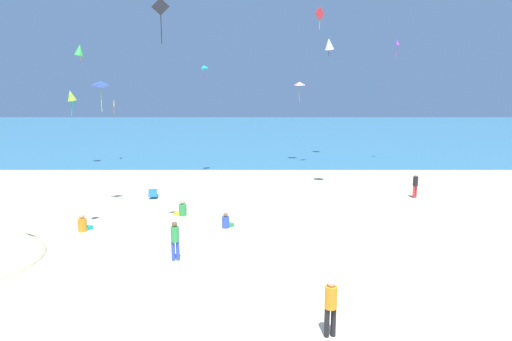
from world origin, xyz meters
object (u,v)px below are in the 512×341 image
(person_5, at_px, (173,238))
(kite_red, at_px, (317,14))
(kite_pink, at_px, (297,84))
(kite_green, at_px, (77,50))
(kite_teal, at_px, (201,67))
(kite_blue, at_px, (98,83))
(beach_chair_mid_beach, at_px, (151,194))
(person_1, at_px, (329,303))
(person_4, at_px, (413,184))
(kite_white, at_px, (327,44))
(kite_orange, at_px, (111,107))
(kite_purple, at_px, (395,43))
(person_0, at_px, (180,210))
(kite_black, at_px, (158,9))
(person_3, at_px, (81,225))
(person_2, at_px, (224,222))
(kite_lime, at_px, (69,96))

(person_5, bearing_deg, kite_red, 145.92)
(kite_red, xyz_separation_m, kite_pink, (-1.10, 3.15, -5.03))
(kite_green, relative_size, kite_teal, 1.57)
(kite_blue, bearing_deg, beach_chair_mid_beach, 42.70)
(person_1, distance_m, person_4, 16.43)
(kite_white, distance_m, kite_pink, 5.11)
(kite_green, bearing_deg, kite_orange, 63.49)
(kite_red, distance_m, kite_purple, 7.52)
(person_1, xyz_separation_m, person_5, (-4.97, 5.15, -0.05))
(person_1, xyz_separation_m, kite_orange, (-14.00, 27.16, 3.85))
(kite_purple, relative_size, kite_green, 0.99)
(person_0, distance_m, kite_blue, 7.79)
(beach_chair_mid_beach, distance_m, person_0, 4.12)
(kite_black, height_order, kite_teal, kite_black)
(kite_blue, xyz_separation_m, kite_orange, (-4.02, 14.50, -1.83))
(person_3, height_order, kite_blue, kite_blue)
(kite_blue, bearing_deg, person_3, -87.11)
(person_4, bearing_deg, beach_chair_mid_beach, -114.98)
(person_5, bearing_deg, kite_teal, 171.00)
(person_1, relative_size, kite_green, 1.02)
(kite_blue, bearing_deg, kite_pink, 50.42)
(person_2, bearing_deg, kite_white, 26.38)
(kite_orange, bearing_deg, kite_pink, -1.54)
(kite_orange, relative_size, kite_teal, 1.45)
(beach_chair_mid_beach, xyz_separation_m, person_1, (7.95, -14.53, 0.68))
(kite_green, xyz_separation_m, kite_teal, (9.83, -3.15, -1.40))
(person_1, bearing_deg, kite_blue, 25.51)
(kite_white, xyz_separation_m, kite_black, (-10.19, -21.43, -0.61))
(kite_purple, distance_m, kite_pink, 8.48)
(kite_purple, distance_m, kite_teal, 16.16)
(kite_blue, height_order, kite_purple, kite_purple)
(kite_white, bearing_deg, person_3, -124.49)
(person_1, relative_size, kite_teal, 1.60)
(person_0, relative_size, person_3, 0.99)
(person_0, xyz_separation_m, person_5, (0.73, -5.92, 0.58))
(kite_blue, relative_size, kite_white, 1.02)
(person_0, distance_m, kite_black, 9.74)
(person_4, distance_m, kite_black, 17.14)
(kite_pink, bearing_deg, person_2, -105.76)
(kite_orange, height_order, kite_teal, kite_teal)
(person_3, relative_size, kite_orange, 0.56)
(kite_white, relative_size, kite_lime, 1.47)
(kite_black, bearing_deg, kite_lime, 173.70)
(person_2, distance_m, kite_lime, 8.71)
(kite_lime, bearing_deg, kite_red, 50.63)
(person_3, relative_size, person_5, 0.54)
(person_2, distance_m, person_4, 12.10)
(kite_teal, bearing_deg, kite_red, 16.48)
(person_4, xyz_separation_m, kite_teal, (-13.02, 6.44, 6.94))
(beach_chair_mid_beach, xyz_separation_m, kite_lime, (-1.81, -6.20, 5.82))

